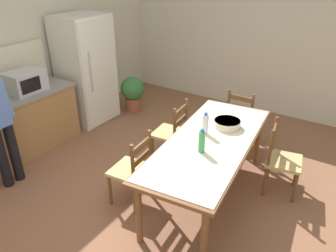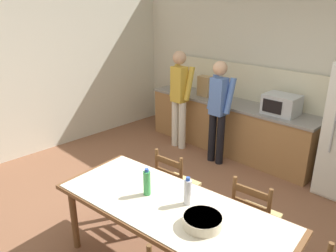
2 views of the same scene
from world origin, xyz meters
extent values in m
plane|color=brown|center=(0.00, 0.00, 0.00)|extent=(8.32, 8.32, 0.00)
cube|color=beige|center=(3.26, 0.00, 1.45)|extent=(0.12, 5.20, 2.90)
cube|color=silver|center=(1.17, 2.20, 0.90)|extent=(0.80, 0.68, 1.81)
cube|color=silver|center=(1.17, 1.85, 0.90)|extent=(0.77, 0.02, 1.74)
cylinder|color=#A5AAB2|center=(0.92, 1.83, 1.00)|extent=(0.02, 0.02, 0.63)
cube|color=#B2B7BC|center=(0.03, 2.21, 1.04)|extent=(0.50, 0.38, 0.30)
cube|color=black|center=(-0.02, 2.01, 1.04)|extent=(0.30, 0.01, 0.19)
cylinder|color=brown|center=(-0.58, -0.99, 0.36)|extent=(0.07, 0.07, 0.73)
cylinder|color=brown|center=(1.43, -0.79, 0.36)|extent=(0.07, 0.07, 0.73)
cylinder|color=brown|center=(-0.65, -0.31, 0.36)|extent=(0.07, 0.07, 0.73)
cylinder|color=brown|center=(1.36, -0.10, 0.36)|extent=(0.07, 0.07, 0.73)
cube|color=brown|center=(0.39, -0.55, 0.75)|extent=(2.30, 1.12, 0.04)
cube|color=beige|center=(0.39, -0.55, 0.77)|extent=(2.21, 1.07, 0.01)
cylinder|color=green|center=(0.11, -0.57, 0.90)|extent=(0.07, 0.07, 0.24)
cylinder|color=#2D51B2|center=(0.11, -0.57, 1.03)|extent=(0.04, 0.04, 0.03)
cylinder|color=silver|center=(0.49, -0.42, 0.90)|extent=(0.07, 0.07, 0.24)
cylinder|color=#2D51B2|center=(0.49, -0.42, 1.03)|extent=(0.04, 0.04, 0.03)
cylinder|color=beige|center=(0.78, -0.57, 0.82)|extent=(0.32, 0.32, 0.09)
cylinder|color=beige|center=(0.78, -0.57, 0.86)|extent=(0.31, 0.31, 0.02)
cylinder|color=brown|center=(1.99, -0.57, 0.21)|extent=(0.04, 0.04, 0.41)
cylinder|color=brown|center=(1.99, -0.21, 0.21)|extent=(0.04, 0.04, 0.41)
cylinder|color=brown|center=(1.65, -0.58, 0.21)|extent=(0.04, 0.04, 0.41)
cylinder|color=brown|center=(1.65, -0.22, 0.21)|extent=(0.04, 0.04, 0.41)
cube|color=tan|center=(1.82, -0.40, 0.43)|extent=(0.41, 0.43, 0.04)
cylinder|color=brown|center=(1.65, -0.58, 0.68)|extent=(0.04, 0.04, 0.46)
cylinder|color=brown|center=(1.65, -0.22, 0.68)|extent=(0.04, 0.04, 0.46)
cube|color=brown|center=(1.65, -0.40, 0.81)|extent=(0.03, 0.36, 0.07)
cube|color=brown|center=(1.65, -0.40, 0.66)|extent=(0.03, 0.36, 0.07)
cylinder|color=brown|center=(0.96, 0.47, 0.21)|extent=(0.04, 0.04, 0.41)
cylinder|color=brown|center=(0.61, 0.43, 0.21)|extent=(0.04, 0.04, 0.41)
cylinder|color=brown|center=(1.00, 0.13, 0.21)|extent=(0.04, 0.04, 0.41)
cylinder|color=brown|center=(0.64, 0.09, 0.21)|extent=(0.04, 0.04, 0.41)
cube|color=tan|center=(0.80, 0.28, 0.43)|extent=(0.46, 0.44, 0.04)
cylinder|color=brown|center=(1.00, 0.13, 0.68)|extent=(0.04, 0.04, 0.46)
cylinder|color=brown|center=(0.64, 0.09, 0.68)|extent=(0.04, 0.04, 0.46)
cube|color=brown|center=(0.82, 0.11, 0.81)|extent=(0.36, 0.06, 0.07)
cube|color=brown|center=(0.82, 0.11, 0.66)|extent=(0.36, 0.06, 0.07)
cylinder|color=brown|center=(-0.03, 0.36, 0.21)|extent=(0.04, 0.04, 0.41)
cylinder|color=brown|center=(-0.38, 0.33, 0.21)|extent=(0.04, 0.04, 0.41)
cylinder|color=brown|center=(0.00, 0.02, 0.21)|extent=(0.04, 0.04, 0.41)
cylinder|color=brown|center=(-0.35, -0.01, 0.21)|extent=(0.04, 0.04, 0.41)
cube|color=tan|center=(-0.19, 0.17, 0.43)|extent=(0.45, 0.44, 0.04)
cylinder|color=brown|center=(0.00, 0.02, 0.68)|extent=(0.04, 0.04, 0.46)
cylinder|color=brown|center=(-0.35, -0.01, 0.68)|extent=(0.04, 0.04, 0.46)
cube|color=brown|center=(-0.17, 0.00, 0.81)|extent=(0.36, 0.06, 0.07)
cube|color=brown|center=(-0.17, 0.00, 0.66)|extent=(0.36, 0.06, 0.07)
cylinder|color=brown|center=(0.82, -1.47, 0.21)|extent=(0.04, 0.04, 0.41)
cylinder|color=brown|center=(1.17, -1.40, 0.21)|extent=(0.04, 0.04, 0.41)
cylinder|color=brown|center=(0.76, -1.13, 0.21)|extent=(0.04, 0.04, 0.41)
cylinder|color=brown|center=(1.11, -1.07, 0.21)|extent=(0.04, 0.04, 0.41)
cube|color=tan|center=(0.96, -1.27, 0.43)|extent=(0.49, 0.47, 0.04)
cylinder|color=brown|center=(0.76, -1.13, 0.68)|extent=(0.04, 0.04, 0.46)
cylinder|color=brown|center=(1.11, -1.07, 0.68)|extent=(0.04, 0.04, 0.46)
cube|color=brown|center=(0.93, -1.10, 0.81)|extent=(0.36, 0.09, 0.07)
cube|color=brown|center=(0.93, -1.10, 0.66)|extent=(0.36, 0.09, 0.07)
cylinder|color=black|center=(-0.83, 1.68, 0.41)|extent=(0.12, 0.12, 0.83)
cylinder|color=black|center=(-0.67, 1.68, 0.41)|extent=(0.12, 0.12, 0.83)
cylinder|color=#5175BC|center=(-0.58, 1.75, 1.14)|extent=(0.09, 0.22, 0.56)
cylinder|color=brown|center=(1.85, 1.76, 0.13)|extent=(0.28, 0.28, 0.26)
sphere|color=#337038|center=(1.85, 1.76, 0.45)|extent=(0.44, 0.44, 0.44)
camera|label=1|loc=(-2.56, -1.89, 2.63)|focal=35.00mm
camera|label=2|loc=(2.13, -2.33, 2.49)|focal=35.00mm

